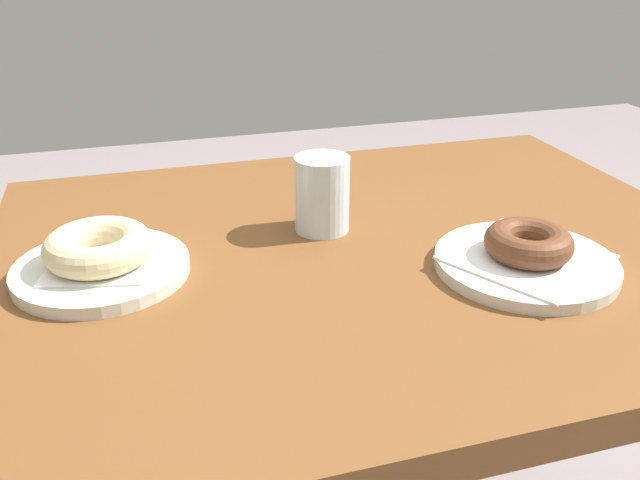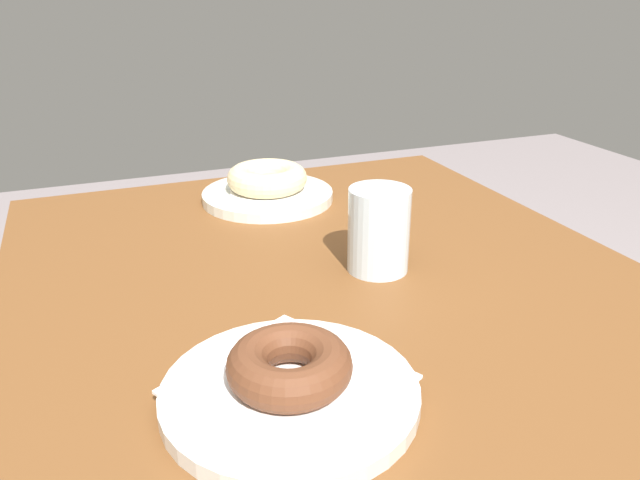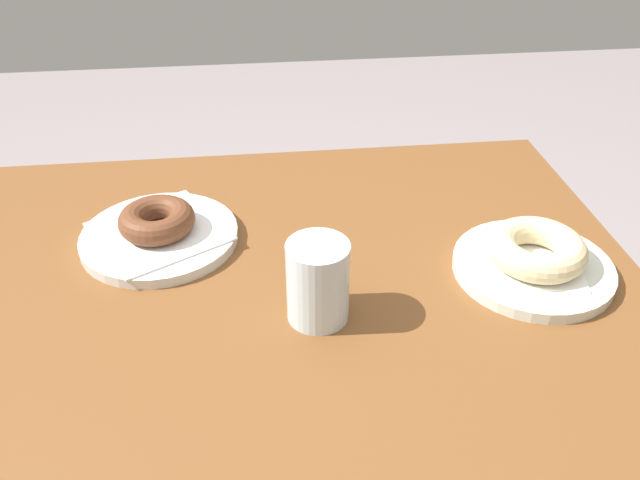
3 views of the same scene
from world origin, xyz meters
name	(u,v)px [view 3 (image 3 of 3)]	position (x,y,z in m)	size (l,w,h in m)	color
table	(282,341)	(0.00, 0.00, 0.65)	(0.95, 0.75, 0.75)	brown
plate_sugar_ring	(532,267)	(-0.33, 0.01, 0.75)	(0.21, 0.21, 0.02)	silver
napkin_sugar_ring	(534,262)	(-0.33, 0.01, 0.76)	(0.12, 0.12, 0.00)	white
donut_sugar_ring	(537,249)	(-0.33, 0.01, 0.78)	(0.13, 0.13, 0.04)	beige
plate_chocolate_ring	(160,237)	(0.16, -0.12, 0.75)	(0.22, 0.22, 0.01)	silver
napkin_chocolate_ring	(159,231)	(0.16, -0.12, 0.76)	(0.16, 0.16, 0.00)	white
donut_chocolate_ring	(157,220)	(0.16, -0.12, 0.78)	(0.10, 0.10, 0.04)	brown
water_glass	(318,282)	(-0.04, 0.06, 0.80)	(0.07, 0.07, 0.10)	silver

